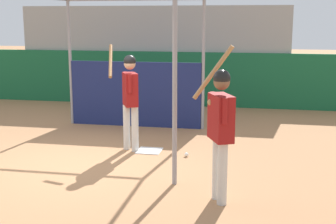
{
  "coord_description": "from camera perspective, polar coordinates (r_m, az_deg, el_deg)",
  "views": [
    {
      "loc": [
        2.93,
        -7.04,
        2.44
      ],
      "look_at": [
        1.58,
        -0.01,
        0.98
      ],
      "focal_mm": 50.0,
      "sensor_mm": 36.0,
      "label": 1
    }
  ],
  "objects": [
    {
      "name": "bleacher_section",
      "position": [
        14.33,
        -0.99,
        7.31
      ],
      "size": [
        7.6,
        2.4,
        2.77
      ],
      "color": "#9E9E99",
      "rests_on": "ground"
    },
    {
      "name": "batting_cage",
      "position": [
        9.81,
        -5.03,
        4.63
      ],
      "size": [
        3.11,
        3.6,
        2.84
      ],
      "color": "gray",
      "rests_on": "ground"
    },
    {
      "name": "player_waiting",
      "position": [
        6.13,
        6.4,
        -1.31
      ],
      "size": [
        0.62,
        0.65,
        2.07
      ],
      "rotation": [
        0.0,
        0.0,
        1.99
      ],
      "color": "silver",
      "rests_on": "ground"
    },
    {
      "name": "outfield_wall",
      "position": [
        13.17,
        -2.11,
        4.14
      ],
      "size": [
        24.0,
        0.12,
        1.49
      ],
      "color": "#196038",
      "rests_on": "ground"
    },
    {
      "name": "ground_plane",
      "position": [
        8.0,
        -11.27,
        -6.42
      ],
      "size": [
        60.0,
        60.0,
        0.0
      ],
      "primitive_type": "plane",
      "color": "#A8754C"
    },
    {
      "name": "player_batter",
      "position": [
        8.53,
        -4.7,
        2.26
      ],
      "size": [
        0.71,
        0.75,
        1.93
      ],
      "rotation": [
        0.0,
        0.0,
        2.02
      ],
      "color": "silver",
      "rests_on": "ground"
    },
    {
      "name": "home_plate",
      "position": [
        8.68,
        -2.28,
        -4.73
      ],
      "size": [
        0.44,
        0.44,
        0.02
      ],
      "color": "white",
      "rests_on": "ground"
    },
    {
      "name": "baseball",
      "position": [
        8.33,
        2.27,
        -5.21
      ],
      "size": [
        0.07,
        0.07,
        0.07
      ],
      "color": "white",
      "rests_on": "ground"
    }
  ]
}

